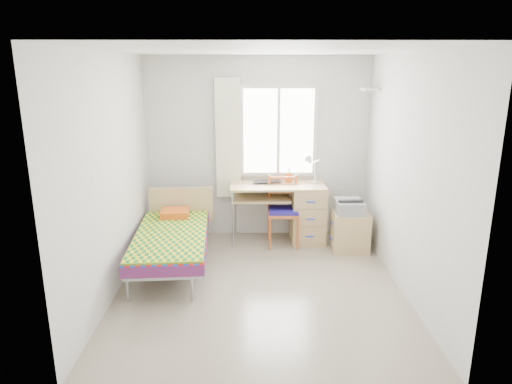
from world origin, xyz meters
The scene contains 17 objects.
floor centered at (0.00, 0.00, 0.00)m, with size 3.50×3.50×0.00m, color #BCAD93.
ceiling centered at (0.00, 0.00, 2.60)m, with size 3.50×3.50×0.00m, color white.
wall_back centered at (0.00, 1.75, 1.30)m, with size 3.20×3.20×0.00m, color silver.
wall_left centered at (-1.60, 0.00, 1.30)m, with size 3.50×3.50×0.00m, color silver.
wall_right centered at (1.60, 0.00, 1.30)m, with size 3.50×3.50×0.00m, color silver.
window centered at (0.30, 1.73, 1.55)m, with size 1.10×0.04×1.30m.
curtain centered at (-0.42, 1.68, 1.45)m, with size 0.35×0.05×1.70m, color white.
floating_shelf centered at (1.49, 1.40, 2.15)m, with size 0.20×0.32×0.03m, color white.
bed centered at (-1.08, 0.57, 0.39)m, with size 0.99×1.92×0.81m.
desk centered at (0.65, 1.46, 0.45)m, with size 1.35×0.64×0.84m.
chair centered at (0.36, 1.32, 0.55)m, with size 0.43×0.43×0.98m.
cabinet centered at (1.26, 1.09, 0.27)m, with size 0.51×0.46×0.53m.
printer centered at (1.23, 1.09, 0.62)m, with size 0.37×0.43×0.18m.
laptop centered at (0.15, 1.49, 0.85)m, with size 0.40×0.26×0.03m, color black.
pen_cup centered at (0.45, 1.60, 0.90)m, with size 0.10×0.10×0.12m, color #D65117.
task_lamp centered at (0.75, 1.41, 1.11)m, with size 0.23×0.33×0.43m.
book centered at (0.06, 1.49, 0.59)m, with size 0.19×0.26×0.02m, color gray.
Camera 1 is at (-0.10, -4.77, 2.43)m, focal length 32.00 mm.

